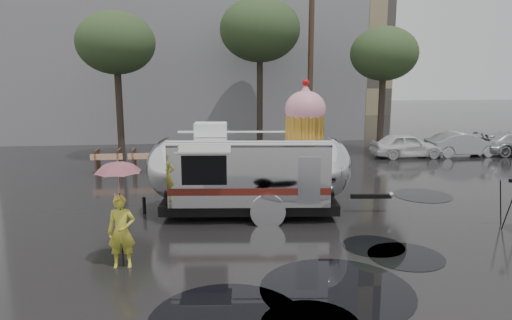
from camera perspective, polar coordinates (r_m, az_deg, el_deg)
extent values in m
plane|color=black|center=(10.73, 10.90, -11.97)|extent=(120.00, 120.00, 0.00)
cylinder|color=black|center=(11.19, 18.22, -11.35)|extent=(1.72, 1.72, 0.01)
cylinder|color=black|center=(16.69, 20.07, -4.17)|extent=(1.95, 1.95, 0.01)
cylinder|color=black|center=(8.20, -3.71, -19.29)|extent=(2.69, 2.69, 0.01)
cylinder|color=black|center=(9.28, 10.03, -15.66)|extent=(2.98, 2.98, 0.01)
cylinder|color=black|center=(11.59, 14.46, -10.36)|extent=(1.48, 1.48, 0.01)
cube|color=slate|center=(33.51, -8.58, 14.70)|extent=(22.00, 12.00, 13.00)
cylinder|color=#473323|center=(24.08, 6.83, 11.58)|extent=(0.28, 0.28, 9.00)
cylinder|color=#382D26|center=(22.77, -16.75, 7.30)|extent=(0.32, 0.32, 5.85)
ellipsoid|color=#293F21|center=(22.79, -17.11, 13.83)|extent=(3.64, 3.64, 2.86)
cylinder|color=#382D26|center=(24.62, 0.48, 9.01)|extent=(0.32, 0.32, 6.75)
ellipsoid|color=#293F21|center=(24.72, 0.49, 15.98)|extent=(4.20, 4.20, 3.30)
cylinder|color=#382D26|center=(24.24, 15.42, 7.01)|extent=(0.32, 0.32, 5.40)
ellipsoid|color=#293F21|center=(24.22, 15.71, 12.68)|extent=(3.36, 3.36, 2.64)
cube|color=#473323|center=(20.22, -19.20, -0.16)|extent=(0.08, 0.80, 1.00)
cube|color=#473323|center=(20.05, -16.69, -0.10)|extent=(0.08, 0.80, 1.00)
cube|color=#E5590C|center=(19.72, -18.20, 0.38)|extent=(1.30, 0.04, 0.25)
cube|color=#473323|center=(19.95, -14.99, -0.06)|extent=(0.08, 0.80, 1.00)
cube|color=#473323|center=(19.84, -12.42, -0.01)|extent=(0.08, 0.80, 1.00)
cube|color=#E5590C|center=(19.48, -13.87, 0.48)|extent=(1.30, 0.04, 0.25)
cube|color=#473323|center=(19.79, -10.69, 0.03)|extent=(0.08, 0.80, 1.00)
cube|color=#473323|center=(19.75, -8.08, 0.09)|extent=(0.08, 0.80, 1.00)
cube|color=#E5590C|center=(19.35, -9.46, 0.58)|extent=(1.30, 0.04, 0.25)
imported|color=silver|center=(23.93, 18.30, 1.99)|extent=(4.00, 1.80, 1.40)
imported|color=#B2B2B7|center=(25.35, 24.46, 2.03)|extent=(4.00, 1.80, 1.40)
cube|color=silver|center=(13.40, -0.85, -0.87)|extent=(4.66, 2.77, 1.82)
ellipsoid|color=silver|center=(13.58, 8.57, -0.83)|extent=(1.75, 2.47, 1.82)
ellipsoid|color=silver|center=(13.58, -10.27, -0.89)|extent=(1.75, 2.47, 1.82)
cube|color=black|center=(13.65, -0.84, -5.23)|extent=(5.23, 2.53, 0.30)
cylinder|color=black|center=(12.66, 1.48, -6.52)|extent=(0.73, 0.29, 0.71)
cylinder|color=black|center=(14.66, 1.13, -4.11)|extent=(0.73, 0.29, 0.71)
cylinder|color=silver|center=(12.51, 1.50, -6.49)|extent=(0.98, 0.20, 0.97)
cube|color=black|center=(14.09, 14.17, -4.42)|extent=(1.22, 0.24, 0.12)
sphere|color=silver|center=(14.25, 16.53, -4.16)|extent=(0.18, 0.18, 0.16)
cylinder|color=black|center=(14.03, -13.80, -5.54)|extent=(0.11, 0.11, 0.51)
cube|color=#531812|center=(12.37, -0.83, -4.01)|extent=(4.43, 0.48, 0.20)
cube|color=#531812|center=(14.62, -0.85, -1.70)|extent=(4.43, 0.48, 0.20)
cube|color=black|center=(12.28, -6.51, -1.29)|extent=(1.21, 0.15, 0.81)
cube|color=#B0ADA4|center=(11.95, -6.67, 0.84)|extent=(1.46, 0.64, 0.14)
cube|color=silver|center=(12.40, 6.67, -2.61)|extent=(0.61, 0.09, 1.31)
cube|color=white|center=(13.27, -5.68, 3.83)|extent=(0.97, 0.75, 0.38)
cylinder|color=gold|center=(13.31, 6.13, 4.28)|extent=(1.15, 1.15, 0.61)
ellipsoid|color=pink|center=(13.26, 6.17, 6.36)|extent=(1.29, 1.29, 1.05)
cone|color=pink|center=(13.24, 6.22, 8.63)|extent=(0.55, 0.55, 0.40)
sphere|color=red|center=(13.23, 6.24, 9.59)|extent=(0.22, 0.22, 0.20)
imported|color=gold|center=(10.25, -16.46, -8.57)|extent=(0.59, 0.40, 1.59)
imported|color=pink|center=(9.94, -16.81, -2.26)|extent=(1.18, 1.18, 0.80)
cylinder|color=black|center=(10.24, -16.47, -8.42)|extent=(0.02, 0.02, 1.65)
cylinder|color=black|center=(14.20, 28.25, -4.71)|extent=(0.27, 0.16, 1.30)
cylinder|color=black|center=(13.88, 29.13, -5.12)|extent=(0.26, 0.18, 1.30)
cube|color=black|center=(13.95, 29.32, -2.27)|extent=(0.11, 0.10, 0.09)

